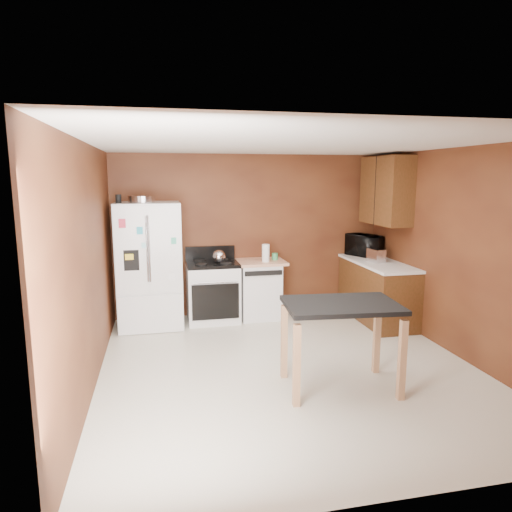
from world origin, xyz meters
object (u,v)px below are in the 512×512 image
object	(u,v)px
roasting_pan	(142,199)
gas_range	(213,291)
green_canister	(275,256)
kettle	(219,256)
refrigerator	(150,265)
paper_towel	(266,253)
dishwasher	(259,289)
island	(341,317)
toaster	(376,255)
microwave	(364,246)
pen_cup	(118,199)

from	to	relation	value
roasting_pan	gas_range	bearing A→B (deg)	4.38
green_canister	roasting_pan	bearing A→B (deg)	-176.19
kettle	refrigerator	bearing A→B (deg)	178.33
paper_towel	green_canister	xyz separation A→B (m)	(0.17, 0.12, -0.08)
refrigerator	paper_towel	bearing A→B (deg)	-0.25
paper_towel	dishwasher	xyz separation A→B (m)	(-0.08, 0.09, -0.57)
kettle	island	xyz separation A→B (m)	(0.92, -2.43, -0.24)
kettle	dishwasher	world-z (taller)	kettle
toaster	island	xyz separation A→B (m)	(-1.39, -2.03, -0.24)
microwave	pen_cup	bearing A→B (deg)	69.18
refrigerator	gas_range	world-z (taller)	refrigerator
roasting_pan	toaster	distance (m)	3.50
paper_towel	green_canister	world-z (taller)	paper_towel
green_canister	island	bearing A→B (deg)	-89.22
toaster	kettle	bearing A→B (deg)	161.54
refrigerator	island	xyz separation A→B (m)	(1.92, -2.46, -0.14)
roasting_pan	island	xyz separation A→B (m)	(1.99, -2.44, -1.09)
microwave	island	size ratio (longest dim) A/B	0.47
pen_cup	refrigerator	xyz separation A→B (m)	(0.38, 0.11, -0.96)
kettle	paper_towel	distance (m)	0.71
pen_cup	microwave	xyz separation A→B (m)	(3.74, 0.22, -0.80)
kettle	island	distance (m)	2.61
roasting_pan	pen_cup	bearing A→B (deg)	-163.31
refrigerator	gas_range	distance (m)	1.01
island	paper_towel	bearing A→B (deg)	94.87
pen_cup	microwave	bearing A→B (deg)	3.38
refrigerator	gas_range	xyz separation A→B (m)	(0.91, 0.06, -0.44)
green_canister	refrigerator	bearing A→B (deg)	-176.49
roasting_pan	kettle	size ratio (longest dim) A/B	1.91
gas_range	toaster	bearing A→B (deg)	-11.43
toaster	refrigerator	distance (m)	3.34
toaster	refrigerator	xyz separation A→B (m)	(-3.31, 0.42, -0.10)
paper_towel	island	distance (m)	2.47
toaster	island	distance (m)	2.47
gas_range	pen_cup	bearing A→B (deg)	-172.59
paper_towel	green_canister	size ratio (longest dim) A/B	2.58
kettle	green_canister	bearing A→B (deg)	9.28
gas_range	dishwasher	size ratio (longest dim) A/B	1.24
pen_cup	microwave	distance (m)	3.83
kettle	toaster	world-z (taller)	kettle
pen_cup	dishwasher	size ratio (longest dim) A/B	0.13
kettle	gas_range	bearing A→B (deg)	134.78
kettle	island	bearing A→B (deg)	-69.20
pen_cup	green_canister	bearing A→B (deg)	5.61
roasting_pan	gas_range	size ratio (longest dim) A/B	0.34
dishwasher	toaster	bearing A→B (deg)	-16.88
toaster	gas_range	xyz separation A→B (m)	(-2.40, 0.48, -0.54)
roasting_pan	paper_towel	distance (m)	1.96
paper_towel	green_canister	bearing A→B (deg)	35.34
island	kettle	bearing A→B (deg)	110.80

